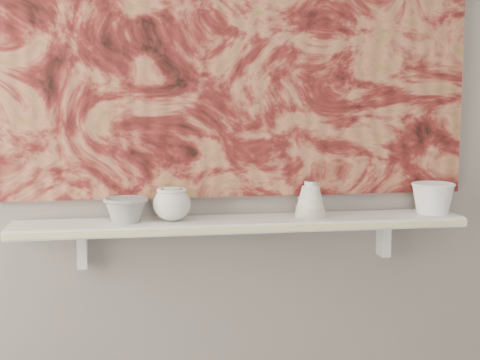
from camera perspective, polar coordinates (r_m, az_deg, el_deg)
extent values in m
plane|color=gray|center=(2.13, -0.26, 8.29)|extent=(3.60, 0.00, 3.60)
cube|color=white|center=(2.08, 0.15, -3.74)|extent=(1.40, 0.18, 0.03)
cube|color=beige|center=(1.99, 0.59, -4.22)|extent=(1.40, 0.01, 0.02)
cube|color=white|center=(2.13, -13.31, -5.69)|extent=(0.03, 0.06, 0.12)
cube|color=white|center=(2.28, 12.16, -4.85)|extent=(0.03, 0.06, 0.12)
cube|color=maroon|center=(2.13, -0.21, 13.41)|extent=(1.50, 0.02, 1.10)
cube|color=black|center=(2.23, 11.41, 5.06)|extent=(0.09, 0.00, 0.08)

